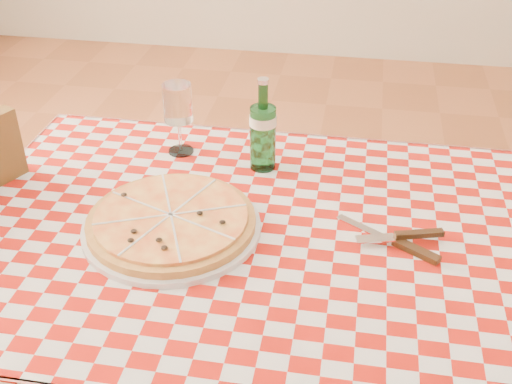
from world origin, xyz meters
TOP-DOWN VIEW (x-y plane):
  - dining_table at (0.00, 0.00)m, footprint 1.20×0.80m
  - tablecloth at (0.00, 0.00)m, footprint 1.30×0.90m
  - pizza_plate at (-0.18, -0.02)m, footprint 0.49×0.49m
  - water_bottle at (-0.04, 0.26)m, footprint 0.08×0.08m
  - wine_glass at (-0.26, 0.30)m, footprint 0.09×0.09m
  - cutlery at (0.27, 0.01)m, footprint 0.27×0.23m

SIDE VIEW (x-z plane):
  - dining_table at x=0.00m, z-range 0.28..1.03m
  - tablecloth at x=0.00m, z-range 0.75..0.76m
  - cutlery at x=0.27m, z-range 0.76..0.79m
  - pizza_plate at x=-0.18m, z-range 0.76..0.81m
  - wine_glass at x=-0.26m, z-range 0.76..0.94m
  - water_bottle at x=-0.04m, z-range 0.76..0.99m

